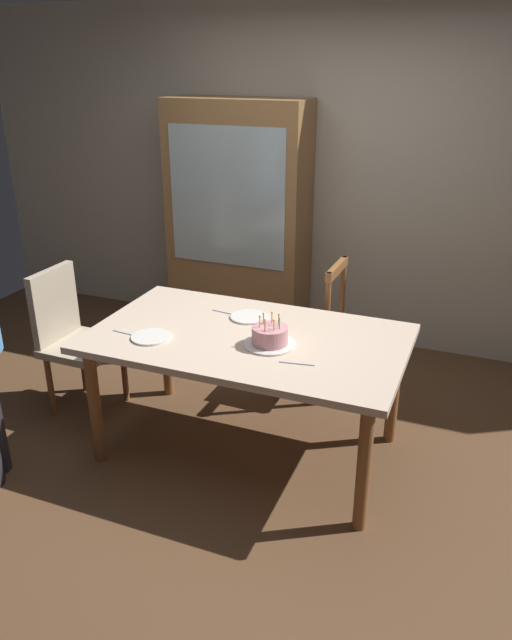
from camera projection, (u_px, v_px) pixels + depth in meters
The scene contains 12 objects.
ground at pixel (248, 448), 3.68m from camera, with size 6.40×6.40×0.00m, color brown.
back_wall at pixel (338, 179), 4.74m from camera, with size 6.40×0.10×2.60m, color beige.
dining_table at pixel (248, 348), 3.41m from camera, with size 1.74×1.02×0.75m.
birthday_cake at pixel (270, 337), 3.25m from camera, with size 0.28×0.28×0.17m.
plate_near_celebrant at pixel (151, 337), 3.35m from camera, with size 0.22×0.22×0.01m, color white.
plate_far_side at pixel (249, 317), 3.61m from camera, with size 0.22×0.22×0.01m, color white.
fork_near_celebrant at pixel (126, 333), 3.40m from camera, with size 0.18×0.02×0.01m, color silver.
fork_far_side at pixel (226, 312), 3.68m from camera, with size 0.18×0.02×0.01m, color silver.
fork_near_guest at pixel (297, 363), 3.07m from camera, with size 0.18×0.02×0.01m, color silver.
chair_spindle_back at pixel (310, 330), 4.17m from camera, with size 0.45×0.45×0.95m.
chair_upholstered at pixel (71, 333), 3.94m from camera, with size 0.45×0.45×0.95m.
china_cabinet at pixel (239, 223), 4.88m from camera, with size 1.10×0.45×1.90m.
Camera 1 is at (1.18, -2.84, 2.17)m, focal length 34.22 mm.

